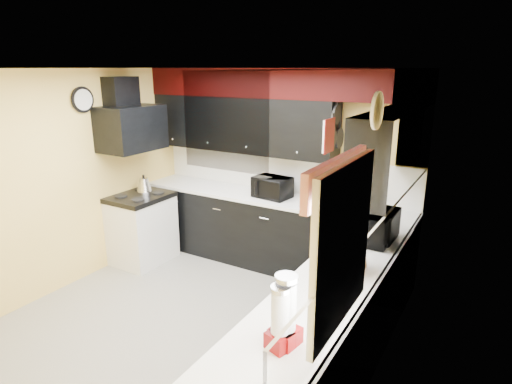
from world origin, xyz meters
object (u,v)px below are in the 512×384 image
at_px(utensil_crock, 354,204).
at_px(toaster_oven, 272,187).
at_px(microwave, 375,226).
at_px(kettle, 144,185).
at_px(knife_block, 354,202).

bearing_deg(utensil_crock, toaster_oven, -178.97).
relative_size(microwave, kettle, 2.63).
height_order(knife_block, kettle, knife_block).
bearing_deg(knife_block, toaster_oven, -163.95).
height_order(toaster_oven, utensil_crock, toaster_oven).
bearing_deg(kettle, microwave, -3.26).
distance_m(toaster_oven, utensil_crock, 1.05).
height_order(microwave, utensil_crock, microwave).
relative_size(utensil_crock, kettle, 0.75).
bearing_deg(knife_block, kettle, -152.68).
bearing_deg(microwave, knife_block, 31.56).
height_order(toaster_oven, kettle, toaster_oven).
relative_size(toaster_oven, knife_block, 2.20).
bearing_deg(microwave, kettle, 87.48).
bearing_deg(kettle, knife_block, 11.97).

